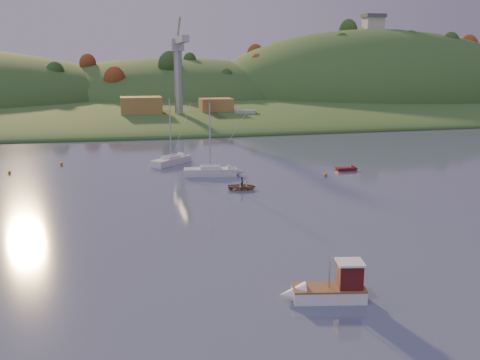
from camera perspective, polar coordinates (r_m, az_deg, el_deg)
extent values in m
plane|color=#393E5D|center=(34.05, 13.99, -17.42)|extent=(500.00, 500.00, 0.00)
cube|color=#26491D|center=(257.04, -9.70, 8.69)|extent=(620.00, 220.00, 1.50)
ellipsoid|color=#26491D|center=(192.36, -8.59, 7.46)|extent=(640.00, 150.00, 7.00)
ellipsoid|color=#26491D|center=(237.92, -6.99, 8.47)|extent=(140.00, 120.00, 36.00)
ellipsoid|color=#26491D|center=(247.07, 13.63, 8.36)|extent=(150.00, 130.00, 60.00)
cube|color=beige|center=(246.99, 14.03, 15.90)|extent=(8.00, 6.00, 5.00)
cube|color=#595960|center=(247.22, 14.07, 16.63)|extent=(9.00, 7.00, 1.50)
cube|color=slate|center=(150.13, -5.44, 6.59)|extent=(42.00, 16.00, 2.40)
cube|color=#A98338|center=(149.71, -10.50, 7.80)|extent=(11.00, 8.00, 4.80)
cube|color=#A98338|center=(153.02, -2.56, 7.95)|extent=(9.00, 7.00, 4.00)
cylinder|color=#B7B7BC|center=(147.08, -6.60, 10.42)|extent=(2.20, 2.20, 18.00)
cube|color=#B7B7BC|center=(147.03, -6.69, 14.12)|extent=(3.20, 3.20, 3.20)
cube|color=#B7B7BC|center=(138.13, -6.29, 14.65)|extent=(1.80, 18.00, 1.60)
cube|color=#B7B7BC|center=(152.03, -6.91, 14.44)|extent=(1.80, 10.00, 1.60)
cube|color=white|center=(39.70, 9.43, -11.91)|extent=(5.45, 2.80, 0.93)
cone|color=white|center=(39.29, 5.63, -12.07)|extent=(2.13, 2.17, 1.87)
cube|color=brown|center=(39.51, 9.45, -11.26)|extent=(5.46, 2.85, 0.12)
cube|color=#531314|center=(39.46, 11.60, -9.94)|extent=(1.92, 1.84, 1.87)
cube|color=white|center=(39.09, 11.67, -8.61)|extent=(2.16, 2.08, 0.16)
cylinder|color=silver|center=(39.03, 9.52, -9.62)|extent=(0.10, 0.10, 2.49)
cube|color=silver|center=(89.42, -7.36, 2.01)|extent=(7.23, 7.19, 1.08)
cube|color=silver|center=(89.31, -7.37, 2.39)|extent=(3.33, 3.32, 0.69)
cylinder|color=silver|center=(88.59, -7.45, 5.47)|extent=(0.18, 0.18, 9.80)
cylinder|color=silver|center=(89.27, -7.37, 2.54)|extent=(2.31, 2.29, 0.12)
cylinder|color=silver|center=(89.25, -7.37, 2.61)|extent=(2.20, 2.19, 0.36)
cube|color=silver|center=(80.09, -3.18, 0.86)|extent=(8.12, 3.50, 1.08)
cube|color=silver|center=(79.97, -3.19, 1.27)|extent=(3.17, 2.19, 0.69)
cylinder|color=silver|center=(79.16, -3.23, 4.72)|extent=(0.18, 0.18, 9.82)
cylinder|color=silver|center=(79.92, -3.19, 1.45)|extent=(3.12, 0.59, 0.12)
cylinder|color=silver|center=(79.90, -3.19, 1.52)|extent=(2.77, 0.77, 0.36)
imported|color=#8E6E4E|center=(71.42, 0.23, -0.69)|extent=(4.23, 3.36, 0.79)
imported|color=black|center=(71.35, 0.23, -0.44)|extent=(0.43, 0.58, 1.43)
cube|color=#600D17|center=(85.14, 11.23, 1.15)|extent=(3.09, 1.26, 0.51)
cone|color=#600D17|center=(85.76, 12.18, 1.19)|extent=(1.09, 1.24, 1.23)
cube|color=slate|center=(148.94, 0.57, 6.47)|extent=(14.47, 8.94, 1.75)
cube|color=#B7B7BC|center=(148.79, 0.57, 7.03)|extent=(6.47, 4.62, 2.34)
sphere|color=orange|center=(80.47, 9.14, 0.56)|extent=(0.50, 0.50, 0.50)
sphere|color=orange|center=(88.28, -23.39, 0.74)|extent=(0.50, 0.50, 0.50)
sphere|color=orange|center=(92.68, -18.52, 1.65)|extent=(0.50, 0.50, 0.50)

